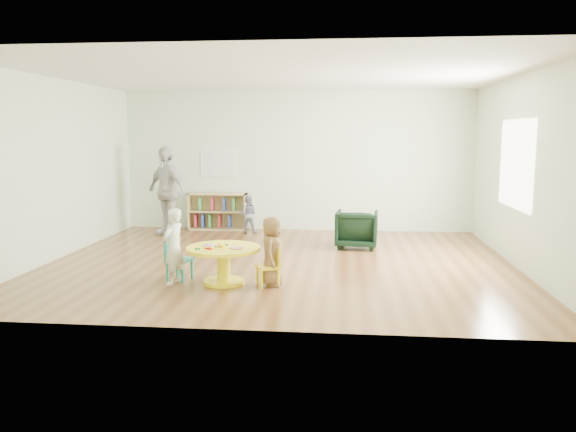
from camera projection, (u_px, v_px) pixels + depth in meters
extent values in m
plane|color=brown|center=(280.00, 262.00, 8.55)|extent=(7.00, 7.00, 0.00)
cube|color=silver|center=(279.00, 78.00, 8.15)|extent=(7.00, 6.00, 0.10)
cube|color=beige|center=(297.00, 161.00, 11.30)|extent=(7.00, 0.10, 2.80)
cube|color=beige|center=(243.00, 191.00, 5.40)|extent=(7.00, 0.10, 2.80)
cube|color=beige|center=(56.00, 169.00, 8.70)|extent=(0.10, 6.00, 2.80)
cube|color=beige|center=(523.00, 172.00, 8.00)|extent=(0.10, 6.00, 2.80)
cube|color=silver|center=(515.00, 164.00, 8.29)|extent=(0.02, 1.60, 1.30)
cylinder|color=yellow|center=(224.00, 267.00, 7.33)|extent=(0.17, 0.17, 0.44)
cylinder|color=yellow|center=(224.00, 282.00, 7.36)|extent=(0.54, 0.54, 0.04)
cylinder|color=yellow|center=(223.00, 249.00, 7.30)|extent=(0.97, 0.97, 0.04)
cylinder|color=#D17985|center=(208.00, 245.00, 7.37)|extent=(0.15, 0.15, 0.02)
cylinder|color=#D17985|center=(237.00, 248.00, 7.19)|extent=(0.17, 0.17, 0.02)
cylinder|color=yellow|center=(221.00, 246.00, 7.27)|extent=(0.11, 0.12, 0.04)
cylinder|color=#136E3C|center=(216.00, 246.00, 7.22)|extent=(0.05, 0.05, 0.02)
cylinder|color=#136E3C|center=(227.00, 245.00, 7.33)|extent=(0.05, 0.05, 0.02)
cube|color=red|center=(210.00, 249.00, 7.14)|extent=(0.07, 0.07, 0.02)
cube|color=orange|center=(205.00, 248.00, 7.17)|extent=(0.06, 0.06, 0.02)
cube|color=blue|center=(207.00, 245.00, 7.39)|extent=(0.06, 0.06, 0.02)
cube|color=#136E3C|center=(198.00, 249.00, 7.13)|extent=(0.07, 0.07, 0.02)
cube|color=red|center=(208.00, 248.00, 7.16)|extent=(0.05, 0.05, 0.02)
cube|color=orange|center=(220.00, 246.00, 7.28)|extent=(0.06, 0.06, 0.02)
cube|color=#1C9B7F|center=(179.00, 260.00, 7.50)|extent=(0.36, 0.36, 0.04)
cube|color=#1C9B7F|center=(171.00, 248.00, 7.52)|extent=(0.11, 0.29, 0.25)
cylinder|color=#1C9B7F|center=(177.00, 268.00, 7.67)|extent=(0.04, 0.04, 0.25)
cylinder|color=#1C9B7F|center=(167.00, 272.00, 7.45)|extent=(0.04, 0.04, 0.25)
cylinder|color=#1C9B7F|center=(192.00, 269.00, 7.58)|extent=(0.04, 0.04, 0.25)
cylinder|color=#1C9B7F|center=(183.00, 273.00, 7.37)|extent=(0.04, 0.04, 0.25)
cube|color=yellow|center=(268.00, 267.00, 7.19)|extent=(0.36, 0.36, 0.04)
cube|color=yellow|center=(276.00, 256.00, 7.20)|extent=(0.14, 0.26, 0.24)
cylinder|color=yellow|center=(278.00, 278.00, 7.14)|extent=(0.03, 0.03, 0.24)
cylinder|color=yellow|center=(273.00, 274.00, 7.34)|extent=(0.03, 0.03, 0.24)
cylinder|color=yellow|center=(262.00, 280.00, 7.07)|extent=(0.03, 0.03, 0.24)
cylinder|color=yellow|center=(257.00, 276.00, 7.28)|extent=(0.03, 0.03, 0.24)
cube|color=tan|center=(190.00, 211.00, 11.50)|extent=(0.03, 0.30, 0.75)
cube|color=tan|center=(246.00, 212.00, 11.39)|extent=(0.03, 0.30, 0.75)
cube|color=tan|center=(218.00, 229.00, 11.50)|extent=(1.20, 0.30, 0.03)
cube|color=tan|center=(217.00, 194.00, 11.39)|extent=(1.20, 0.30, 0.03)
cube|color=tan|center=(218.00, 211.00, 11.44)|extent=(1.14, 0.28, 0.03)
cube|color=tan|center=(219.00, 210.00, 11.58)|extent=(1.20, 0.02, 0.75)
cube|color=#BF3344|center=(196.00, 221.00, 11.50)|extent=(0.04, 0.18, 0.26)
cube|color=#324FB1|center=(203.00, 221.00, 11.48)|extent=(0.04, 0.18, 0.26)
cube|color=#499E4B|center=(210.00, 221.00, 11.47)|extent=(0.04, 0.18, 0.26)
cube|color=#BF3344|center=(220.00, 221.00, 11.45)|extent=(0.04, 0.18, 0.26)
cube|color=#324FB1|center=(230.00, 221.00, 11.43)|extent=(0.04, 0.18, 0.26)
cube|color=#499E4B|center=(201.00, 204.00, 11.44)|extent=(0.04, 0.18, 0.26)
cube|color=#BF3344|center=(213.00, 204.00, 11.41)|extent=(0.04, 0.18, 0.26)
cube|color=#324FB1|center=(225.00, 204.00, 11.39)|extent=(0.04, 0.18, 0.26)
cube|color=#499E4B|center=(234.00, 204.00, 11.37)|extent=(0.04, 0.18, 0.26)
cube|color=white|center=(219.00, 163.00, 11.46)|extent=(0.74, 0.01, 0.54)
cube|color=#FF353F|center=(218.00, 163.00, 11.45)|extent=(0.70, 0.00, 0.50)
imported|color=black|center=(357.00, 229.00, 9.63)|extent=(0.75, 0.77, 0.65)
imported|color=white|center=(174.00, 247.00, 7.26)|extent=(0.35, 0.42, 0.99)
imported|color=orange|center=(272.00, 251.00, 7.19)|extent=(0.31, 0.45, 0.90)
imported|color=#18193D|center=(248.00, 214.00, 11.04)|extent=(0.36, 0.29, 0.75)
imported|color=silver|center=(167.00, 191.00, 10.79)|extent=(1.07, 0.90, 1.71)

